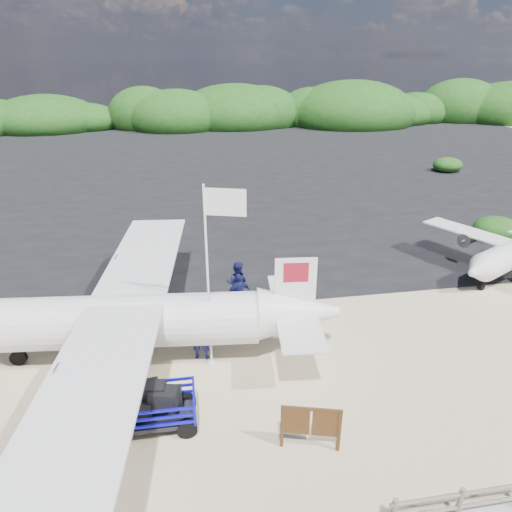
{
  "coord_description": "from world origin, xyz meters",
  "views": [
    {
      "loc": [
        -0.89,
        -10.92,
        9.29
      ],
      "look_at": [
        1.88,
        5.51,
        1.94
      ],
      "focal_mm": 32.0,
      "sensor_mm": 36.0,
      "label": 1
    }
  ],
  "objects_px": {
    "crew_b": "(237,283)",
    "aircraft_large": "(390,168)",
    "baggage_cart": "(154,426)",
    "crew_c": "(239,294)",
    "flagpole": "(212,363)",
    "aircraft_small": "(133,168)",
    "crew_a": "(200,334)",
    "signboard": "(309,448)"
  },
  "relations": [
    {
      "from": "crew_b",
      "to": "aircraft_large",
      "type": "relative_size",
      "value": 0.12
    },
    {
      "from": "baggage_cart",
      "to": "crew_b",
      "type": "bearing_deg",
      "value": 64.03
    },
    {
      "from": "aircraft_large",
      "to": "crew_c",
      "type": "bearing_deg",
      "value": 59.88
    },
    {
      "from": "flagpole",
      "to": "aircraft_small",
      "type": "xyz_separation_m",
      "value": [
        -4.76,
        29.48,
        0.0
      ]
    },
    {
      "from": "baggage_cart",
      "to": "crew_a",
      "type": "distance_m",
      "value": 3.37
    },
    {
      "from": "baggage_cart",
      "to": "aircraft_large",
      "type": "distance_m",
      "value": 34.64
    },
    {
      "from": "flagpole",
      "to": "crew_b",
      "type": "height_order",
      "value": "flagpole"
    },
    {
      "from": "crew_c",
      "to": "aircraft_small",
      "type": "distance_m",
      "value": 27.21
    },
    {
      "from": "crew_b",
      "to": "crew_a",
      "type": "bearing_deg",
      "value": 83.84
    },
    {
      "from": "signboard",
      "to": "crew_b",
      "type": "bearing_deg",
      "value": 112.11
    },
    {
      "from": "baggage_cart",
      "to": "crew_b",
      "type": "xyz_separation_m",
      "value": [
        3.14,
        6.26,
        0.94
      ]
    },
    {
      "from": "baggage_cart",
      "to": "crew_c",
      "type": "relative_size",
      "value": 1.49
    },
    {
      "from": "signboard",
      "to": "aircraft_large",
      "type": "relative_size",
      "value": 0.11
    },
    {
      "from": "signboard",
      "to": "crew_a",
      "type": "distance_m",
      "value": 5.07
    },
    {
      "from": "crew_b",
      "to": "aircraft_large",
      "type": "xyz_separation_m",
      "value": [
        16.71,
        22.12,
        -0.94
      ]
    },
    {
      "from": "baggage_cart",
      "to": "crew_b",
      "type": "relative_size",
      "value": 1.36
    },
    {
      "from": "crew_a",
      "to": "crew_c",
      "type": "relative_size",
      "value": 1.11
    },
    {
      "from": "baggage_cart",
      "to": "signboard",
      "type": "distance_m",
      "value": 4.25
    },
    {
      "from": "aircraft_large",
      "to": "crew_b",
      "type": "bearing_deg",
      "value": 59.03
    },
    {
      "from": "crew_b",
      "to": "aircraft_small",
      "type": "height_order",
      "value": "crew_b"
    },
    {
      "from": "aircraft_large",
      "to": "crew_a",
      "type": "bearing_deg",
      "value": 60.34
    },
    {
      "from": "baggage_cart",
      "to": "signboard",
      "type": "bearing_deg",
      "value": -18.93
    },
    {
      "from": "baggage_cart",
      "to": "crew_a",
      "type": "xyz_separation_m",
      "value": [
        1.48,
        2.87,
        0.95
      ]
    },
    {
      "from": "baggage_cart",
      "to": "crew_a",
      "type": "relative_size",
      "value": 1.34
    },
    {
      "from": "signboard",
      "to": "aircraft_large",
      "type": "height_order",
      "value": "aircraft_large"
    },
    {
      "from": "baggage_cart",
      "to": "crew_b",
      "type": "distance_m",
      "value": 7.06
    },
    {
      "from": "crew_c",
      "to": "flagpole",
      "type": "bearing_deg",
      "value": 49.19
    },
    {
      "from": "signboard",
      "to": "baggage_cart",
      "type": "bearing_deg",
      "value": 176.12
    },
    {
      "from": "baggage_cart",
      "to": "aircraft_large",
      "type": "bearing_deg",
      "value": 55.7
    },
    {
      "from": "flagpole",
      "to": "aircraft_small",
      "type": "bearing_deg",
      "value": 99.18
    },
    {
      "from": "crew_a",
      "to": "aircraft_small",
      "type": "distance_m",
      "value": 29.51
    },
    {
      "from": "crew_c",
      "to": "aircraft_large",
      "type": "xyz_separation_m",
      "value": [
        16.74,
        22.85,
        -0.86
      ]
    },
    {
      "from": "crew_b",
      "to": "aircraft_small",
      "type": "xyz_separation_m",
      "value": [
        -6.11,
        25.77,
        -0.94
      ]
    },
    {
      "from": "flagpole",
      "to": "crew_c",
      "type": "xyz_separation_m",
      "value": [
        1.32,
        2.97,
        0.86
      ]
    },
    {
      "from": "crew_b",
      "to": "signboard",
      "type": "bearing_deg",
      "value": 116.29
    },
    {
      "from": "flagpole",
      "to": "crew_c",
      "type": "bearing_deg",
      "value": 66.05
    },
    {
      "from": "aircraft_small",
      "to": "crew_c",
      "type": "bearing_deg",
      "value": 76.32
    },
    {
      "from": "signboard",
      "to": "crew_c",
      "type": "relative_size",
      "value": 0.95
    },
    {
      "from": "signboard",
      "to": "crew_c",
      "type": "bearing_deg",
      "value": 112.98
    },
    {
      "from": "signboard",
      "to": "aircraft_small",
      "type": "distance_m",
      "value": 34.17
    },
    {
      "from": "crew_c",
      "to": "aircraft_small",
      "type": "xyz_separation_m",
      "value": [
        -6.08,
        26.5,
        -0.86
      ]
    },
    {
      "from": "crew_a",
      "to": "crew_c",
      "type": "xyz_separation_m",
      "value": [
        1.63,
        2.66,
        -0.1
      ]
    }
  ]
}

